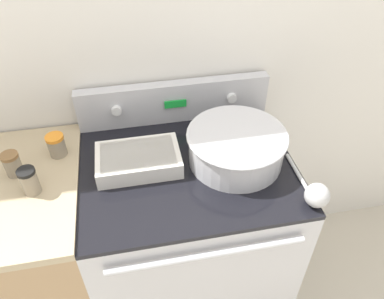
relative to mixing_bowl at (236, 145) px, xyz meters
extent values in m
cube|color=silver|center=(-0.18, 0.36, 0.27)|extent=(8.00, 0.05, 2.50)
cube|color=#BCBCC1|center=(-0.18, 0.01, -0.53)|extent=(0.79, 0.65, 0.89)
cube|color=black|center=(-0.18, 0.01, -0.08)|extent=(0.79, 0.65, 0.02)
cylinder|color=silver|center=(-0.18, -0.33, -0.15)|extent=(0.65, 0.02, 0.02)
cube|color=#BCBCC1|center=(-0.18, 0.30, 0.02)|extent=(0.79, 0.05, 0.18)
cylinder|color=white|center=(-0.42, 0.27, 0.02)|extent=(0.04, 0.02, 0.04)
cylinder|color=white|center=(0.06, 0.27, 0.02)|extent=(0.04, 0.02, 0.04)
cube|color=green|center=(-0.18, 0.27, 0.02)|extent=(0.09, 0.01, 0.03)
cube|color=tan|center=(-0.82, 0.01, -0.53)|extent=(0.49, 0.65, 0.89)
cube|color=tan|center=(-0.82, 0.01, -0.07)|extent=(0.49, 0.65, 0.03)
cylinder|color=silver|center=(0.00, 0.00, -0.01)|extent=(0.35, 0.35, 0.13)
torus|color=silver|center=(0.00, 0.00, 0.05)|extent=(0.37, 0.37, 0.01)
cylinder|color=beige|center=(0.00, 0.00, 0.04)|extent=(0.32, 0.32, 0.02)
cube|color=silver|center=(-0.36, 0.03, -0.04)|extent=(0.30, 0.19, 0.06)
cube|color=beige|center=(-0.36, 0.03, -0.02)|extent=(0.27, 0.17, 0.04)
cylinder|color=#B7B7B7|center=(0.20, -0.14, -0.06)|extent=(0.01, 0.24, 0.01)
sphere|color=#B7B7B7|center=(0.20, -0.26, -0.03)|extent=(0.08, 0.08, 0.08)
cylinder|color=gray|center=(-0.65, 0.15, -0.02)|extent=(0.06, 0.06, 0.07)
cylinder|color=orange|center=(-0.65, 0.15, 0.02)|extent=(0.07, 0.07, 0.01)
cylinder|color=gray|center=(-0.72, -0.03, -0.02)|extent=(0.06, 0.06, 0.09)
cylinder|color=black|center=(-0.72, -0.03, 0.03)|extent=(0.06, 0.06, 0.01)
cylinder|color=gray|center=(-0.79, 0.07, -0.02)|extent=(0.06, 0.06, 0.08)
cylinder|color=brown|center=(-0.79, 0.07, 0.02)|extent=(0.06, 0.06, 0.01)
camera|label=1|loc=(-0.36, -0.99, 0.88)|focal=35.00mm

